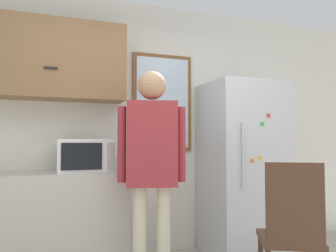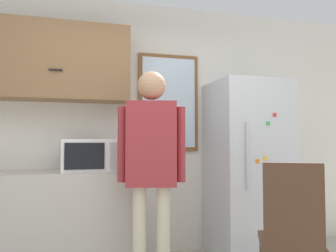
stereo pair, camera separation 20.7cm
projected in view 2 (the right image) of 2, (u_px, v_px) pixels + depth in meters
name	position (u px, v px, depth m)	size (l,w,h in m)	color
back_wall	(132.00, 127.00, 3.53)	(6.00, 0.06, 2.70)	silver
counter	(9.00, 224.00, 2.89)	(2.12, 0.57, 0.91)	#BCB7AD
upper_cabinets	(16.00, 60.00, 3.07)	(2.12, 0.36, 0.74)	olive
microwave	(89.00, 155.00, 3.06)	(0.49, 0.41, 0.30)	white
person	(152.00, 155.00, 2.67)	(0.54, 0.31, 1.77)	beige
refrigerator	(248.00, 168.00, 3.45)	(0.76, 0.73, 1.82)	silver
chair	(291.00, 231.00, 2.29)	(0.57, 0.57, 1.05)	#472D1E
window	(169.00, 103.00, 3.61)	(0.67, 0.05, 1.07)	brown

